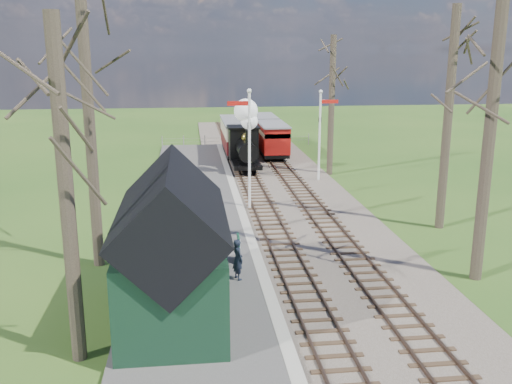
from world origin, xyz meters
TOP-DOWN VIEW (x-y plane):
  - ground at (0.00, 0.00)m, footprint 140.00×140.00m
  - distant_hills at (1.40, 64.38)m, footprint 114.40×48.00m
  - ballast_bed at (1.30, 22.00)m, footprint 8.00×60.00m
  - track_near at (0.00, 22.00)m, footprint 1.60×60.00m
  - track_far at (2.60, 22.00)m, footprint 1.60×60.00m
  - platform at (-3.50, 14.00)m, footprint 5.00×44.00m
  - coping_strip at (-1.20, 14.00)m, footprint 0.40×44.00m
  - station_shed at (-4.30, 4.00)m, footprint 3.25×6.30m
  - semaphore_near at (-0.77, 16.00)m, footprint 1.22×0.24m
  - semaphore_far at (4.37, 22.00)m, footprint 1.22×0.24m
  - bare_trees at (1.33, 10.10)m, footprint 15.51×22.39m
  - fence_line at (0.30, 36.00)m, footprint 12.60×0.08m
  - locomotive at (-0.01, 25.29)m, footprint 1.95×4.56m
  - coach at (0.00, 31.36)m, footprint 2.28×7.81m
  - red_carriage_a at (2.60, 30.25)m, footprint 2.01×4.99m
  - red_carriage_b at (2.60, 35.75)m, footprint 2.01×4.99m
  - sign_board at (-1.95, 8.18)m, footprint 0.12×0.71m
  - bench at (-3.37, 4.43)m, footprint 0.88×1.36m
  - person at (-2.13, 6.49)m, footprint 0.53×0.63m

SIDE VIEW (x-z plane):
  - distant_hills at x=1.40m, z-range -27.22..-5.20m
  - ground at x=0.00m, z-range 0.00..0.00m
  - ballast_bed at x=1.30m, z-range 0.00..0.10m
  - track_near at x=0.00m, z-range 0.02..0.17m
  - track_far at x=2.60m, z-range 0.02..0.17m
  - platform at x=-3.50m, z-range 0.00..0.20m
  - coping_strip at x=-1.20m, z-range 0.00..0.21m
  - fence_line at x=0.30m, z-range 0.05..1.05m
  - bench at x=-3.37m, z-range 0.18..0.93m
  - sign_board at x=-1.95m, z-range 0.20..1.24m
  - person at x=-2.13m, z-range 0.20..1.67m
  - red_carriage_a at x=2.60m, z-range 0.41..2.53m
  - red_carriage_b at x=2.60m, z-range 0.41..2.53m
  - coach at x=0.00m, z-range 0.43..2.83m
  - locomotive at x=-0.01m, z-range -0.21..4.68m
  - station_shed at x=-4.30m, z-range -0.12..4.66m
  - semaphore_far at x=4.37m, z-range 0.49..6.21m
  - semaphore_near at x=-0.77m, z-range 0.51..6.73m
  - bare_trees at x=1.33m, z-range -0.79..11.21m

